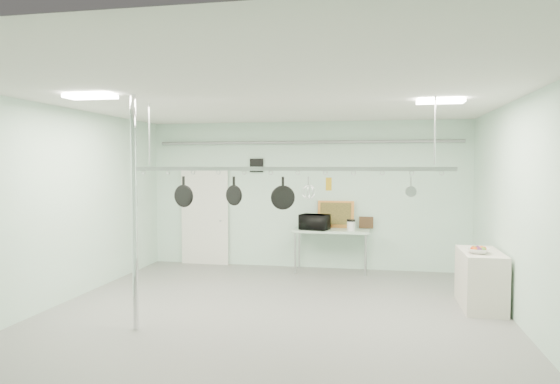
% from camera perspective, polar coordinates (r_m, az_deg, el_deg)
% --- Properties ---
extents(floor, '(8.00, 8.00, 0.00)m').
position_cam_1_polar(floor, '(7.35, -1.54, -14.75)').
color(floor, gray).
rests_on(floor, ground).
extents(ceiling, '(7.00, 8.00, 0.02)m').
position_cam_1_polar(ceiling, '(7.06, -1.58, 10.71)').
color(ceiling, silver).
rests_on(ceiling, back_wall).
extents(back_wall, '(7.00, 0.02, 3.20)m').
position_cam_1_polar(back_wall, '(10.95, 2.94, -0.34)').
color(back_wall, silver).
rests_on(back_wall, floor).
extents(right_wall, '(0.02, 8.00, 3.20)m').
position_cam_1_polar(right_wall, '(7.15, 26.95, -2.49)').
color(right_wall, silver).
rests_on(right_wall, floor).
extents(door, '(1.10, 0.10, 2.20)m').
position_cam_1_polar(door, '(11.49, -8.55, -2.96)').
color(door, silver).
rests_on(door, floor).
extents(wall_vent, '(0.30, 0.04, 0.30)m').
position_cam_1_polar(wall_vent, '(11.12, -2.70, 3.07)').
color(wall_vent, black).
rests_on(wall_vent, back_wall).
extents(conduit_pipe, '(6.60, 0.07, 0.07)m').
position_cam_1_polar(conduit_pipe, '(10.85, 2.89, 5.71)').
color(conduit_pipe, gray).
rests_on(conduit_pipe, back_wall).
extents(chrome_pole, '(0.08, 0.08, 3.20)m').
position_cam_1_polar(chrome_pole, '(7.04, -16.29, -2.35)').
color(chrome_pole, silver).
rests_on(chrome_pole, floor).
extents(prep_table, '(1.60, 0.70, 0.91)m').
position_cam_1_polar(prep_table, '(10.57, 5.87, -4.66)').
color(prep_table, '#B0CFB8').
rests_on(prep_table, floor).
extents(side_cabinet, '(0.60, 1.20, 0.90)m').
position_cam_1_polar(side_cabinet, '(8.59, 21.93, -9.26)').
color(side_cabinet, beige).
rests_on(side_cabinet, floor).
extents(pot_rack, '(4.80, 0.06, 1.00)m').
position_cam_1_polar(pot_rack, '(7.25, 0.49, 2.90)').
color(pot_rack, '#B7B7BC').
rests_on(pot_rack, ceiling).
extents(light_panel_left, '(0.65, 0.30, 0.05)m').
position_cam_1_polar(light_panel_left, '(7.14, -20.86, 10.19)').
color(light_panel_left, white).
rests_on(light_panel_left, ceiling).
extents(light_panel_right, '(0.65, 0.30, 0.05)m').
position_cam_1_polar(light_panel_right, '(7.54, 17.85, 9.85)').
color(light_panel_right, white).
rests_on(light_panel_right, ceiling).
extents(microwave, '(0.66, 0.53, 0.32)m').
position_cam_1_polar(microwave, '(10.45, 3.99, -3.45)').
color(microwave, black).
rests_on(microwave, prep_table).
extents(coffee_canister, '(0.21, 0.21, 0.20)m').
position_cam_1_polar(coffee_canister, '(10.33, 8.11, -3.89)').
color(coffee_canister, silver).
rests_on(coffee_canister, prep_table).
extents(painting_large, '(0.78, 0.15, 0.58)m').
position_cam_1_polar(painting_large, '(10.82, 6.39, -2.55)').
color(painting_large, '#C27634').
rests_on(painting_large, prep_table).
extents(painting_small, '(0.30, 0.10, 0.25)m').
position_cam_1_polar(painting_small, '(10.81, 9.82, -3.46)').
color(painting_small, '#382513').
rests_on(painting_small, prep_table).
extents(fruit_bowl, '(0.40, 0.40, 0.08)m').
position_cam_1_polar(fruit_bowl, '(8.27, 21.73, -6.27)').
color(fruit_bowl, white).
rests_on(fruit_bowl, side_cabinet).
extents(skillet_left, '(0.34, 0.14, 0.46)m').
position_cam_1_polar(skillet_left, '(7.70, -10.96, 0.07)').
color(skillet_left, black).
rests_on(skillet_left, pot_rack).
extents(skillet_mid, '(0.30, 0.18, 0.42)m').
position_cam_1_polar(skillet_mid, '(7.44, -5.29, 0.17)').
color(skillet_mid, black).
rests_on(skillet_mid, pot_rack).
extents(skillet_right, '(0.35, 0.18, 0.48)m').
position_cam_1_polar(skillet_right, '(7.27, 0.33, -0.12)').
color(skillet_right, black).
rests_on(skillet_right, pot_rack).
extents(whisk, '(0.24, 0.24, 0.32)m').
position_cam_1_polar(whisk, '(7.21, 3.29, 0.47)').
color(whisk, '#A6A7AB').
rests_on(whisk, pot_rack).
extents(grater, '(0.09, 0.04, 0.21)m').
position_cam_1_polar(grater, '(7.17, 5.59, 0.91)').
color(grater, '#C57F17').
rests_on(grater, pot_rack).
extents(saucepan, '(0.17, 0.12, 0.26)m').
position_cam_1_polar(saucepan, '(7.16, 14.73, 0.58)').
color(saucepan, '#B9B9BE').
rests_on(saucepan, pot_rack).
extents(fruit_cluster, '(0.24, 0.24, 0.09)m').
position_cam_1_polar(fruit_cluster, '(8.26, 21.74, -5.99)').
color(fruit_cluster, '#B83011').
rests_on(fruit_cluster, fruit_bowl).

